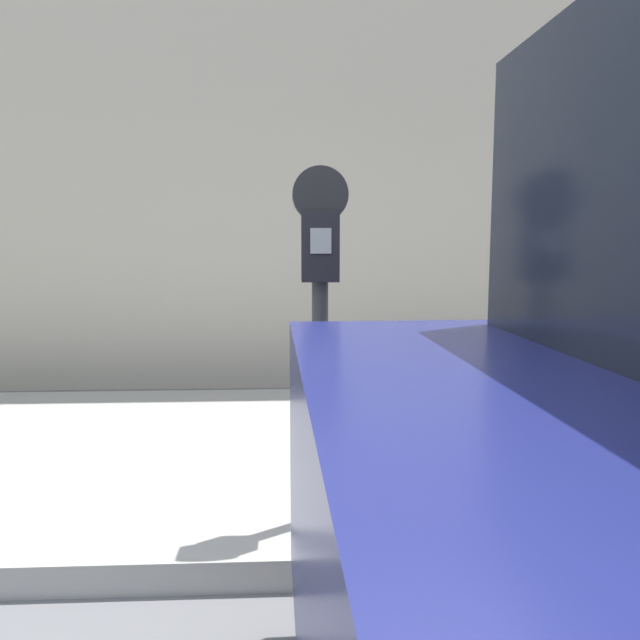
# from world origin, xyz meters

# --- Properties ---
(sidewalk) EXTENTS (24.00, 2.80, 0.13)m
(sidewalk) POSITION_xyz_m (0.00, 2.20, 0.07)
(sidewalk) COLOR #9E9B96
(sidewalk) RESTS_ON ground_plane
(building_facade) EXTENTS (24.00, 0.30, 5.03)m
(building_facade) POSITION_xyz_m (0.00, 4.35, 2.51)
(building_facade) COLOR beige
(building_facade) RESTS_ON ground_plane
(parking_meter) EXTENTS (0.23, 0.13, 1.51)m
(parking_meter) POSITION_xyz_m (-0.13, 1.16, 1.19)
(parking_meter) COLOR #2D2D30
(parking_meter) RESTS_ON sidewalk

